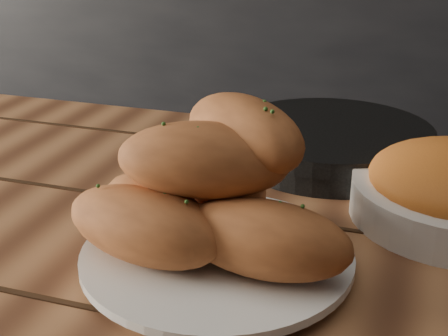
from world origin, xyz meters
TOP-DOWN VIEW (x-y plane):
  - counter at (0.00, 1.70)m, footprint 2.80×0.60m
  - plate at (0.52, 0.47)m, footprint 0.25×0.25m
  - bread_rolls at (0.51, 0.47)m, footprint 0.26×0.22m
  - skillet at (0.58, 0.77)m, footprint 0.39×0.26m

SIDE VIEW (x-z plane):
  - counter at x=0.00m, z-range 0.00..0.90m
  - plate at x=0.52m, z-range 0.75..0.77m
  - skillet at x=0.58m, z-range 0.75..0.80m
  - bread_rolls at x=0.51m, z-range 0.75..0.89m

